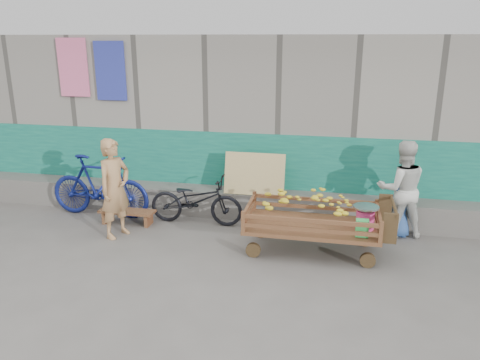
% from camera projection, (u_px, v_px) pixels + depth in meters
% --- Properties ---
extents(ground, '(80.00, 80.00, 0.00)m').
position_uv_depth(ground, '(200.00, 281.00, 5.91)').
color(ground, '#5B5753').
rests_on(ground, ground).
extents(building_wall, '(12.00, 3.50, 3.00)m').
position_uv_depth(building_wall, '(256.00, 116.00, 9.27)').
color(building_wall, gray).
rests_on(building_wall, ground).
extents(banana_cart, '(2.04, 0.93, 0.87)m').
position_uv_depth(banana_cart, '(310.00, 213.00, 6.58)').
color(banana_cart, brown).
rests_on(banana_cart, ground).
extents(bench, '(0.93, 0.28, 0.23)m').
position_uv_depth(bench, '(127.00, 214.00, 7.70)').
color(bench, brown).
rests_on(bench, ground).
extents(vendor_man, '(0.55, 0.66, 1.54)m').
position_uv_depth(vendor_man, '(115.00, 188.00, 7.06)').
color(vendor_man, '#AF8153').
rests_on(vendor_man, ground).
extents(woman, '(0.81, 0.68, 1.51)m').
position_uv_depth(woman, '(401.00, 189.00, 7.10)').
color(woman, silver).
rests_on(woman, ground).
extents(child, '(0.49, 0.37, 0.91)m').
position_uv_depth(child, '(400.00, 208.00, 7.13)').
color(child, '#32589D').
rests_on(child, ground).
extents(bicycle_dark, '(1.54, 0.55, 0.81)m').
position_uv_depth(bicycle_dark, '(196.00, 200.00, 7.64)').
color(bicycle_dark, black).
rests_on(bicycle_dark, ground).
extents(bicycle_blue, '(1.80, 0.56, 1.07)m').
position_uv_depth(bicycle_blue, '(100.00, 186.00, 7.93)').
color(bicycle_blue, navy).
rests_on(bicycle_blue, ground).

